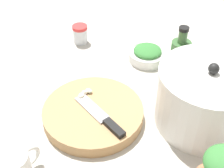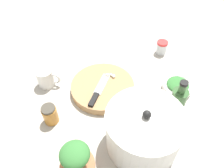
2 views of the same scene
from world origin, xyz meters
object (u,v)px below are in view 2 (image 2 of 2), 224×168
at_px(spice_jar, 162,47).
at_px(garlic_cloves, 111,75).
at_px(honey_jar, 50,114).
at_px(oil_bottle, 178,102).
at_px(herb_bowl, 177,86).
at_px(chef_knife, 98,91).
at_px(cutting_board, 103,87).
at_px(coffee_mug, 46,78).
at_px(potted_herb, 77,163).
at_px(stock_pot, 144,131).

bearing_deg(spice_jar, garlic_cloves, 18.00).
xyz_separation_m(honey_jar, oil_bottle, (-0.48, 0.14, 0.03)).
relative_size(herb_bowl, spice_jar, 1.91).
relative_size(chef_knife, honey_jar, 1.98).
bearing_deg(spice_jar, oil_bottle, 68.43).
bearing_deg(cutting_board, chef_knife, 47.23).
bearing_deg(coffee_mug, garlic_cloves, 162.45).
height_order(spice_jar, honey_jar, honey_jar).
relative_size(coffee_mug, potted_herb, 0.64).
height_order(spice_jar, stock_pot, stock_pot).
xyz_separation_m(chef_knife, honey_jar, (0.21, 0.05, 0.00)).
bearing_deg(coffee_mug, herb_bowl, 155.75).
xyz_separation_m(garlic_cloves, herb_bowl, (-0.26, 0.16, -0.02)).
bearing_deg(honey_jar, garlic_cloves, -158.32).
height_order(chef_knife, spice_jar, spice_jar).
distance_m(garlic_cloves, oil_bottle, 0.32).
distance_m(stock_pot, potted_herb, 0.25).
bearing_deg(potted_herb, spice_jar, -141.08).
relative_size(oil_bottle, stock_pot, 0.69).
xyz_separation_m(chef_knife, herb_bowl, (-0.35, 0.08, -0.02)).
distance_m(chef_knife, honey_jar, 0.22).
bearing_deg(spice_jar, cutting_board, 20.63).
relative_size(honey_jar, stock_pot, 0.31).
distance_m(spice_jar, potted_herb, 0.74).
distance_m(herb_bowl, spice_jar, 0.27).
xyz_separation_m(cutting_board, chef_knife, (0.03, 0.03, 0.02)).
distance_m(cutting_board, garlic_cloves, 0.07).
xyz_separation_m(spice_jar, stock_pot, (0.33, 0.44, 0.05)).
relative_size(chef_knife, spice_jar, 2.40).
height_order(garlic_cloves, honey_jar, honey_jar).
xyz_separation_m(herb_bowl, oil_bottle, (0.08, 0.11, 0.05)).
distance_m(cutting_board, spice_jar, 0.41).
bearing_deg(herb_bowl, honey_jar, -3.75).
relative_size(oil_bottle, potted_herb, 1.16).
distance_m(chef_knife, oil_bottle, 0.33).
xyz_separation_m(chef_knife, stock_pot, (-0.08, 0.27, 0.05)).
bearing_deg(potted_herb, chef_knife, -119.68).
distance_m(garlic_cloves, honey_jar, 0.32).
bearing_deg(spice_jar, chef_knife, 23.27).
bearing_deg(stock_pot, spice_jar, -126.92).
distance_m(chef_knife, spice_jar, 0.45).
height_order(cutting_board, herb_bowl, herb_bowl).
bearing_deg(spice_jar, stock_pot, 53.08).
distance_m(honey_jar, potted_herb, 0.25).
distance_m(spice_jar, coffee_mug, 0.61).
distance_m(herb_bowl, stock_pot, 0.33).
relative_size(garlic_cloves, honey_jar, 0.57).
relative_size(chef_knife, herb_bowl, 1.25).
height_order(cutting_board, spice_jar, spice_jar).
bearing_deg(oil_bottle, cutting_board, -43.57).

